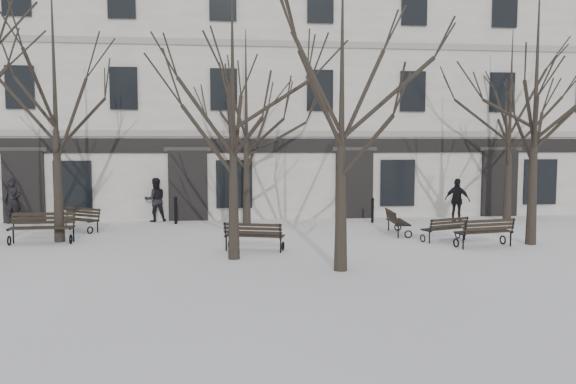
{
  "coord_description": "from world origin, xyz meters",
  "views": [
    {
      "loc": [
        -1.91,
        -15.47,
        3.15
      ],
      "look_at": [
        0.11,
        3.0,
        1.57
      ],
      "focal_mm": 35.0,
      "sensor_mm": 36.0,
      "label": 1
    }
  ],
  "objects": [
    {
      "name": "bench_3",
      "position": [
        -7.26,
        5.41,
        0.47
      ],
      "size": [
        1.74,
        1.46,
        0.86
      ],
      "rotation": [
        0.0,
        0.0,
        -0.6
      ],
      "color": "black",
      "rests_on": "ground"
    },
    {
      "name": "pedestrian_a",
      "position": [
        -10.4,
        7.78,
        0.0
      ],
      "size": [
        0.73,
        0.55,
        1.81
      ],
      "primitive_type": "imported",
      "rotation": [
        0.0,
        0.0,
        0.19
      ],
      "color": "black",
      "rests_on": "ground"
    },
    {
      "name": "tree_1",
      "position": [
        -1.73,
        -0.14,
        4.63
      ],
      "size": [
        5.18,
        5.18,
        7.4
      ],
      "color": "black",
      "rests_on": "ground"
    },
    {
      "name": "pedestrian_b",
      "position": [
        -4.82,
        7.75,
        0.0
      ],
      "size": [
        1.03,
        0.9,
        1.79
      ],
      "primitive_type": "imported",
      "rotation": [
        0.0,
        0.0,
        3.44
      ],
      "color": "black",
      "rests_on": "ground"
    },
    {
      "name": "tree_2",
      "position": [
        0.9,
        -1.86,
        4.66
      ],
      "size": [
        5.22,
        5.22,
        7.45
      ],
      "color": "black",
      "rests_on": "ground"
    },
    {
      "name": "bench_1",
      "position": [
        -1.12,
        0.93,
        0.48
      ],
      "size": [
        1.83,
        1.1,
        0.88
      ],
      "rotation": [
        0.0,
        0.0,
        2.85
      ],
      "color": "black",
      "rests_on": "ground"
    },
    {
      "name": "tree_5",
      "position": [
        -1.14,
        6.45,
        4.71
      ],
      "size": [
        5.28,
        5.28,
        7.54
      ],
      "color": "black",
      "rests_on": "ground"
    },
    {
      "name": "bench_5",
      "position": [
        4.0,
        3.5,
        0.47
      ],
      "size": [
        0.77,
        1.76,
        0.86
      ],
      "rotation": [
        0.0,
        0.0,
        1.48
      ],
      "color": "black",
      "rests_on": "ground"
    },
    {
      "name": "bollard_a",
      "position": [
        -3.94,
        6.96,
        0.59
      ],
      "size": [
        0.14,
        0.14,
        1.09
      ],
      "color": "black",
      "rests_on": "ground"
    },
    {
      "name": "tree_4",
      "position": [
        -7.32,
        3.24,
        5.34
      ],
      "size": [
        5.98,
        5.98,
        8.54
      ],
      "color": "black",
      "rests_on": "ground"
    },
    {
      "name": "pedestrian_c",
      "position": [
        7.45,
        6.41,
        0.0
      ],
      "size": [
        1.05,
        1.02,
        1.77
      ],
      "primitive_type": "imported",
      "rotation": [
        0.0,
        0.0,
        2.4
      ],
      "color": "black",
      "rests_on": "ground"
    },
    {
      "name": "tree_6",
      "position": [
        9.53,
        6.29,
        4.82
      ],
      "size": [
        5.39,
        5.39,
        7.7
      ],
      "color": "black",
      "rests_on": "ground"
    },
    {
      "name": "bench_2",
      "position": [
        5.96,
        0.79,
        0.49
      ],
      "size": [
        1.89,
        0.99,
        0.91
      ],
      "rotation": [
        0.0,
        0.0,
        3.34
      ],
      "color": "black",
      "rests_on": "ground"
    },
    {
      "name": "bench_4",
      "position": [
        5.16,
        1.95,
        0.43
      ],
      "size": [
        1.66,
        1.08,
        0.8
      ],
      "rotation": [
        0.0,
        0.0,
        3.5
      ],
      "color": "black",
      "rests_on": "ground"
    },
    {
      "name": "bollard_b",
      "position": [
        3.92,
        6.46,
        0.54
      ],
      "size": [
        0.13,
        0.13,
        1.01
      ],
      "color": "black",
      "rests_on": "ground"
    },
    {
      "name": "tree_3",
      "position": [
        7.62,
        1.1,
        5.16
      ],
      "size": [
        5.78,
        5.78,
        8.25
      ],
      "color": "black",
      "rests_on": "ground"
    },
    {
      "name": "ground",
      "position": [
        0.0,
        0.0,
        0.0
      ],
      "size": [
        100.0,
        100.0,
        0.0
      ],
      "primitive_type": "plane",
      "color": "white",
      "rests_on": "ground"
    },
    {
      "name": "bench_0",
      "position": [
        -7.78,
        3.0,
        0.53
      ],
      "size": [
        1.97,
        0.78,
        0.98
      ],
      "rotation": [
        0.0,
        0.0,
        0.03
      ],
      "color": "black",
      "rests_on": "ground"
    },
    {
      "name": "building",
      "position": [
        0.0,
        12.96,
        5.52
      ],
      "size": [
        40.4,
        10.2,
        11.4
      ],
      "color": "silver",
      "rests_on": "ground"
    }
  ]
}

